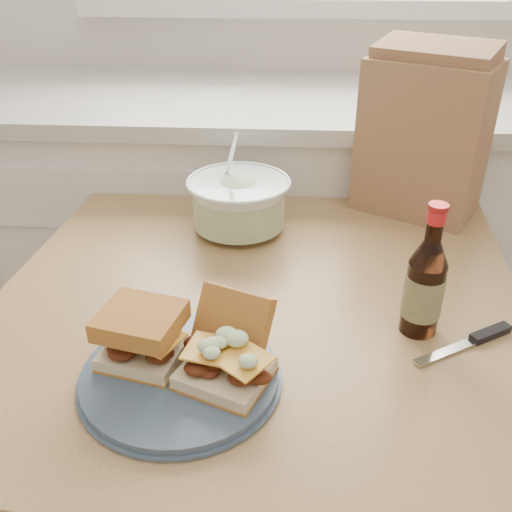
# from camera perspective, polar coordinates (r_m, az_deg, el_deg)

# --- Properties ---
(cabinet_run) EXTENTS (2.50, 0.64, 0.94)m
(cabinet_run) POSITION_cam_1_polar(r_m,az_deg,el_deg) (1.78, 3.74, 1.25)
(cabinet_run) COLOR white
(cabinet_run) RESTS_ON ground
(dining_table) EXTENTS (0.99, 0.99, 0.77)m
(dining_table) POSITION_cam_1_polar(r_m,az_deg,el_deg) (1.08, 0.17, -9.00)
(dining_table) COLOR tan
(dining_table) RESTS_ON ground
(plate) EXTENTS (0.28, 0.28, 0.02)m
(plate) POSITION_cam_1_polar(r_m,az_deg,el_deg) (0.84, -7.57, -11.80)
(plate) COLOR #3F5166
(plate) RESTS_ON dining_table
(sandwich_left) EXTENTS (0.13, 0.12, 0.08)m
(sandwich_left) POSITION_cam_1_polar(r_m,az_deg,el_deg) (0.84, -11.31, -7.76)
(sandwich_left) COLOR beige
(sandwich_left) RESTS_ON plate
(sandwich_right) EXTENTS (0.15, 0.19, 0.10)m
(sandwich_right) POSITION_cam_1_polar(r_m,az_deg,el_deg) (0.81, -2.86, -9.37)
(sandwich_right) COLOR beige
(sandwich_right) RESTS_ON plate
(coleslaw_bowl) EXTENTS (0.22, 0.22, 0.22)m
(coleslaw_bowl) POSITION_cam_1_polar(r_m,az_deg,el_deg) (1.20, -1.73, 5.07)
(coleslaw_bowl) COLOR white
(coleslaw_bowl) RESTS_ON dining_table
(beer_bottle) EXTENTS (0.06, 0.06, 0.22)m
(beer_bottle) POSITION_cam_1_polar(r_m,az_deg,el_deg) (0.92, 16.50, -2.87)
(beer_bottle) COLOR black
(beer_bottle) RESTS_ON dining_table
(knife) EXTENTS (0.17, 0.11, 0.01)m
(knife) POSITION_cam_1_polar(r_m,az_deg,el_deg) (0.97, 21.42, -7.63)
(knife) COLOR silver
(knife) RESTS_ON dining_table
(paper_bag) EXTENTS (0.30, 0.27, 0.33)m
(paper_bag) POSITION_cam_1_polar(r_m,az_deg,el_deg) (1.31, 16.41, 11.24)
(paper_bag) COLOR #966948
(paper_bag) RESTS_ON dining_table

